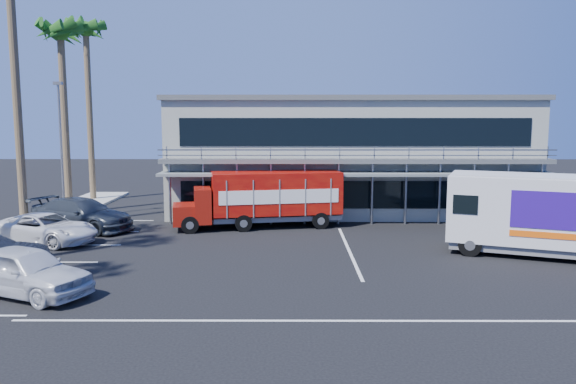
{
  "coord_description": "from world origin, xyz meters",
  "views": [
    {
      "loc": [
        -0.69,
        -22.06,
        6.01
      ],
      "look_at": [
        -0.8,
        5.91,
        2.3
      ],
      "focal_mm": 35.0,
      "sensor_mm": 36.0,
      "label": 1
    }
  ],
  "objects": [
    {
      "name": "red_truck",
      "position": [
        -2.07,
        8.38,
        1.68
      ],
      "size": [
        9.34,
        3.75,
        3.07
      ],
      "rotation": [
        0.0,
        0.0,
        0.18
      ],
      "color": "maroon",
      "rests_on": "ground"
    },
    {
      "name": "ground",
      "position": [
        0.0,
        0.0,
        0.0
      ],
      "size": [
        120.0,
        120.0,
        0.0
      ],
      "primitive_type": "plane",
      "color": "black",
      "rests_on": "ground"
    },
    {
      "name": "light_pole_far",
      "position": [
        -14.2,
        11.0,
        4.5
      ],
      "size": [
        0.5,
        0.25,
        8.09
      ],
      "color": "gray",
      "rests_on": "ground"
    },
    {
      "name": "palm_f",
      "position": [
        -15.1,
        18.5,
        11.47
      ],
      "size": [
        2.8,
        2.8,
        13.25
      ],
      "color": "brown",
      "rests_on": "ground"
    },
    {
      "name": "parked_car_e",
      "position": [
        -12.5,
        8.75,
        0.69
      ],
      "size": [
        4.35,
        3.14,
        1.38
      ],
      "primitive_type": "imported",
      "rotation": [
        0.0,
        0.0,
        1.99
      ],
      "color": "gray",
      "rests_on": "ground"
    },
    {
      "name": "parked_car_a",
      "position": [
        -9.71,
        -3.56,
        0.84
      ],
      "size": [
        5.32,
        3.83,
        1.68
      ],
      "primitive_type": "imported",
      "rotation": [
        0.0,
        0.0,
        1.15
      ],
      "color": "silver",
      "rests_on": "ground"
    },
    {
      "name": "building",
      "position": [
        3.0,
        14.94,
        3.66
      ],
      "size": [
        22.4,
        12.0,
        7.3
      ],
      "color": "#A2A698",
      "rests_on": "ground"
    },
    {
      "name": "parked_car_d",
      "position": [
        -11.89,
        7.6,
        0.86
      ],
      "size": [
        6.38,
        4.49,
        1.71
      ],
      "primitive_type": "imported",
      "rotation": [
        0.0,
        0.0,
        1.18
      ],
      "color": "#2C333B",
      "rests_on": "ground"
    },
    {
      "name": "curb_strip",
      "position": [
        -15.0,
        6.0,
        0.08
      ],
      "size": [
        3.0,
        32.0,
        0.16
      ],
      "primitive_type": "cube",
      "color": "#A5A399",
      "rests_on": "ground"
    },
    {
      "name": "parked_car_c",
      "position": [
        -12.5,
        4.4,
        0.72
      ],
      "size": [
        5.68,
        3.95,
        1.44
      ],
      "primitive_type": "imported",
      "rotation": [
        0.0,
        0.0,
        1.24
      ],
      "color": "silver",
      "rests_on": "ground"
    },
    {
      "name": "palm_e",
      "position": [
        -14.7,
        13.0,
        10.57
      ],
      "size": [
        2.8,
        2.8,
        12.25
      ],
      "color": "brown",
      "rests_on": "ground"
    },
    {
      "name": "white_van",
      "position": [
        9.99,
        2.0,
        1.89
      ],
      "size": [
        7.69,
        4.99,
        3.56
      ],
      "rotation": [
        0.0,
        0.0,
        -0.37
      ],
      "color": "silver",
      "rests_on": "ground"
    }
  ]
}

